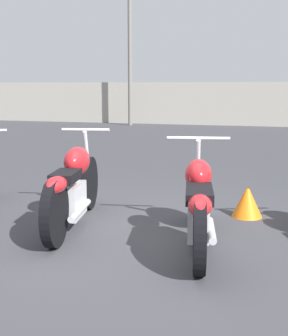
# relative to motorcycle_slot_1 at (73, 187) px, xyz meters

# --- Properties ---
(ground_plane) EXTENTS (60.00, 60.00, 0.00)m
(ground_plane) POSITION_rel_motorcycle_slot_1_xyz_m (0.74, -0.15, -0.45)
(ground_plane) COLOR #38383D
(fence_back) EXTENTS (40.00, 0.04, 1.71)m
(fence_back) POSITION_rel_motorcycle_slot_1_xyz_m (0.74, 14.24, 0.41)
(fence_back) COLOR #9E998E
(fence_back) RESTS_ON ground_plane
(motorcycle_slot_1) EXTENTS (0.66, 2.10, 1.03)m
(motorcycle_slot_1) POSITION_rel_motorcycle_slot_1_xyz_m (0.00, 0.00, 0.00)
(motorcycle_slot_1) COLOR black
(motorcycle_slot_1) RESTS_ON ground_plane
(motorcycle_slot_2) EXTENTS (0.71, 2.04, 1.01)m
(motorcycle_slot_2) POSITION_rel_motorcycle_slot_1_xyz_m (1.45, -0.30, -0.02)
(motorcycle_slot_2) COLOR black
(motorcycle_slot_2) RESTS_ON ground_plane
(traffic_cone_far) EXTENTS (0.36, 0.36, 0.38)m
(traffic_cone_far) POSITION_rel_motorcycle_slot_1_xyz_m (1.82, 0.93, -0.26)
(traffic_cone_far) COLOR orange
(traffic_cone_far) RESTS_ON ground_plane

